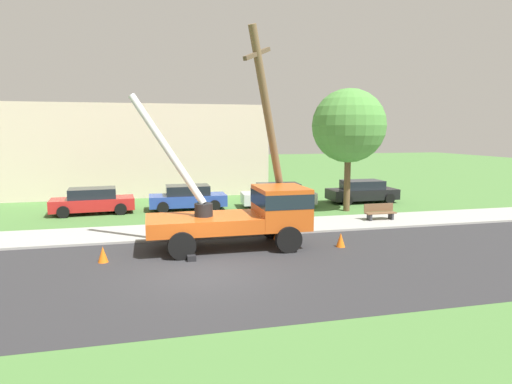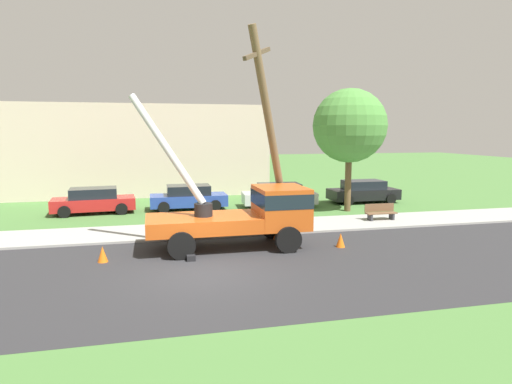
% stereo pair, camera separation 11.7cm
% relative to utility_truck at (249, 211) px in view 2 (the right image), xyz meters
% --- Properties ---
extents(ground_plane, '(120.00, 120.00, 0.00)m').
position_rel_utility_truck_xyz_m(ground_plane, '(-2.13, 9.14, -1.41)').
color(ground_plane, '#477538').
extents(road_asphalt, '(80.00, 8.89, 0.01)m').
position_rel_utility_truck_xyz_m(road_asphalt, '(-2.13, -2.86, -1.40)').
color(road_asphalt, '#2B2B2D').
rests_on(road_asphalt, ground).
extents(sidewalk_strip, '(80.00, 3.19, 0.10)m').
position_rel_utility_truck_xyz_m(sidewalk_strip, '(-2.13, 3.18, -1.36)').
color(sidewalk_strip, '#9E9E99').
rests_on(sidewalk_strip, ground).
extents(utility_truck, '(6.76, 3.20, 5.98)m').
position_rel_utility_truck_xyz_m(utility_truck, '(0.00, 0.00, 0.00)').
color(utility_truck, '#C65119').
rests_on(utility_truck, ground).
extents(leaning_utility_pole, '(2.79, 2.71, 8.60)m').
position_rel_utility_truck_xyz_m(leaning_utility_pole, '(1.17, 1.01, 2.99)').
color(leaning_utility_pole, brown).
rests_on(leaning_utility_pole, ground).
extents(traffic_cone_ahead, '(0.36, 0.36, 0.56)m').
position_rel_utility_truck_xyz_m(traffic_cone_ahead, '(3.49, -0.94, -1.13)').
color(traffic_cone_ahead, orange).
rests_on(traffic_cone_ahead, ground).
extents(traffic_cone_behind, '(0.36, 0.36, 0.56)m').
position_rel_utility_truck_xyz_m(traffic_cone_behind, '(-5.42, -0.92, -1.13)').
color(traffic_cone_behind, orange).
rests_on(traffic_cone_behind, ground).
extents(traffic_cone_curbside, '(0.36, 0.36, 0.56)m').
position_rel_utility_truck_xyz_m(traffic_cone_curbside, '(1.43, 0.90, -1.13)').
color(traffic_cone_curbside, orange).
rests_on(traffic_cone_curbside, ground).
extents(parked_sedan_red, '(4.53, 2.25, 1.42)m').
position_rel_utility_truck_xyz_m(parked_sedan_red, '(-6.85, 9.01, -0.70)').
color(parked_sedan_red, '#B21E1E').
rests_on(parked_sedan_red, ground).
extents(parked_sedan_blue, '(4.41, 2.04, 1.42)m').
position_rel_utility_truck_xyz_m(parked_sedan_blue, '(-1.61, 9.10, -0.70)').
color(parked_sedan_blue, '#263F99').
rests_on(parked_sedan_blue, ground).
extents(parked_sedan_silver, '(4.53, 2.24, 1.42)m').
position_rel_utility_truck_xyz_m(parked_sedan_silver, '(3.79, 8.76, -0.70)').
color(parked_sedan_silver, '#B7B7BF').
rests_on(parked_sedan_silver, ground).
extents(parked_sedan_black, '(4.41, 2.03, 1.42)m').
position_rel_utility_truck_xyz_m(parked_sedan_black, '(9.51, 9.09, -0.70)').
color(parked_sedan_black, black).
rests_on(parked_sedan_black, ground).
extents(park_bench, '(1.60, 0.45, 0.90)m').
position_rel_utility_truck_xyz_m(park_bench, '(7.52, 3.25, -0.95)').
color(park_bench, brown).
rests_on(park_bench, ground).
extents(roadside_tree_near, '(4.14, 4.14, 6.92)m').
position_rel_utility_truck_xyz_m(roadside_tree_near, '(7.21, 6.47, 3.42)').
color(roadside_tree_near, brown).
rests_on(roadside_tree_near, ground).
extents(lowrise_building_backdrop, '(18.00, 6.00, 6.40)m').
position_rel_utility_truck_xyz_m(lowrise_building_backdrop, '(-4.33, 17.23, 1.79)').
color(lowrise_building_backdrop, beige).
rests_on(lowrise_building_backdrop, ground).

